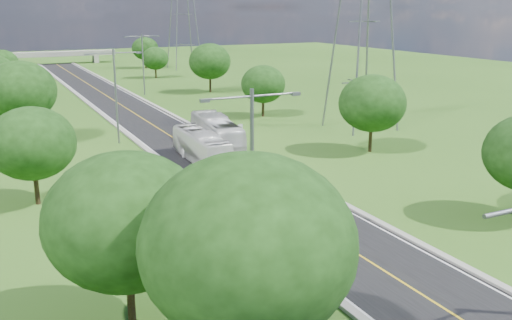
{
  "coord_description": "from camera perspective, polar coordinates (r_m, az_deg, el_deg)",
  "views": [
    {
      "loc": [
        -19.16,
        -15.23,
        14.21
      ],
      "look_at": [
        -0.76,
        22.14,
        3.0
      ],
      "focal_mm": 40.0,
      "sensor_mm": 36.0,
      "label": 1
    }
  ],
  "objects": [
    {
      "name": "tree_rb",
      "position": [
        58.03,
        11.55,
        5.58
      ],
      "size": [
        6.72,
        6.72,
        7.82
      ],
      "color": "black",
      "rests_on": "ground"
    },
    {
      "name": "streetlight_mid_left",
      "position": [
        62.2,
        -13.87,
        6.99
      ],
      "size": [
        5.9,
        0.25,
        10.0
      ],
      "color": "slate",
      "rests_on": "ground"
    },
    {
      "name": "streetlight_far_right",
      "position": [
        96.92,
        -11.24,
        9.88
      ],
      "size": [
        5.9,
        0.25,
        10.0
      ],
      "color": "slate",
      "rests_on": "ground"
    },
    {
      "name": "power_tower_near",
      "position": [
        68.88,
        10.83,
        14.63
      ],
      "size": [
        9.0,
        6.4,
        28.0
      ],
      "color": "slate",
      "rests_on": "ground"
    },
    {
      "name": "power_tower_far",
      "position": [
        137.84,
        -7.34,
        14.86
      ],
      "size": [
        9.0,
        6.4,
        28.0
      ],
      "color": "slate",
      "rests_on": "ground"
    },
    {
      "name": "ground",
      "position": [
        78.92,
        -11.76,
        4.37
      ],
      "size": [
        260.0,
        260.0,
        0.0
      ],
      "primitive_type": "plane",
      "color": "#2D5518",
      "rests_on": "ground"
    },
    {
      "name": "tree_rd",
      "position": [
        98.54,
        -4.64,
        9.8
      ],
      "size": [
        7.14,
        7.14,
        8.3
      ],
      "color": "black",
      "rests_on": "ground"
    },
    {
      "name": "tree_lf",
      "position": [
        20.8,
        -0.8,
        -8.52
      ],
      "size": [
        7.98,
        7.98,
        9.28
      ],
      "color": "black",
      "rests_on": "ground"
    },
    {
      "name": "tree_re",
      "position": [
        120.48,
        -10.05,
        9.98
      ],
      "size": [
        5.46,
        5.46,
        6.35
      ],
      "color": "black",
      "rests_on": "ground"
    },
    {
      "name": "tree_lb",
      "position": [
        44.39,
        -21.5,
        1.56
      ],
      "size": [
        6.3,
        6.3,
        7.33
      ],
      "color": "black",
      "rests_on": "ground"
    },
    {
      "name": "overpass",
      "position": [
        156.85,
        -19.43,
        9.91
      ],
      "size": [
        30.0,
        3.0,
        3.2
      ],
      "color": "gray",
      "rests_on": "ground"
    },
    {
      "name": "bus_outbound",
      "position": [
        58.44,
        -3.99,
        2.7
      ],
      "size": [
        4.45,
        12.32,
        3.36
      ],
      "primitive_type": "imported",
      "rotation": [
        0.0,
        0.0,
        3.0
      ],
      "color": "silver",
      "rests_on": "road"
    },
    {
      "name": "bus_inbound",
      "position": [
        53.79,
        -5.49,
        1.35
      ],
      "size": [
        2.72,
        10.55,
        2.92
      ],
      "primitive_type": "imported",
      "rotation": [
        0.0,
        0.0,
        -0.03
      ],
      "color": "white",
      "rests_on": "road"
    },
    {
      "name": "curb_left",
      "position": [
        83.78,
        -15.64,
        4.81
      ],
      "size": [
        0.5,
        150.0,
        0.22
      ],
      "primitive_type": "cube",
      "color": "gray",
      "rests_on": "ground"
    },
    {
      "name": "tree_la",
      "position": [
        25.42,
        -12.86,
        -5.93
      ],
      "size": [
        7.14,
        7.14,
        8.3
      ],
      "color": "black",
      "rests_on": "ground"
    },
    {
      "name": "tree_lc",
      "position": [
        65.93,
        -22.51,
        6.4
      ],
      "size": [
        7.56,
        7.56,
        8.79
      ],
      "color": "black",
      "rests_on": "ground"
    },
    {
      "name": "tree_rc",
      "position": [
        76.06,
        0.72,
        7.6
      ],
      "size": [
        5.88,
        5.88,
        6.84
      ],
      "color": "black",
      "rests_on": "ground"
    },
    {
      "name": "curb_right",
      "position": [
        85.71,
        -10.04,
        5.36
      ],
      "size": [
        0.5,
        150.0,
        0.22
      ],
      "primitive_type": "cube",
      "color": "gray",
      "rests_on": "ground"
    },
    {
      "name": "tree_le",
      "position": [
        113.76,
        -24.06,
        8.79
      ],
      "size": [
        5.88,
        5.88,
        6.84
      ],
      "color": "black",
      "rests_on": "ground"
    },
    {
      "name": "streetlight_near_left",
      "position": [
        31.35,
        -0.4,
        -0.22
      ],
      "size": [
        5.9,
        0.25,
        10.0
      ],
      "color": "slate",
      "rests_on": "ground"
    },
    {
      "name": "road",
      "position": [
        84.66,
        -12.81,
        5.04
      ],
      "size": [
        8.0,
        150.0,
        0.06
      ],
      "primitive_type": "cube",
      "color": "black",
      "rests_on": "ground"
    },
    {
      "name": "speed_limit_sign",
      "position": [
        59.87,
        -1.58,
        2.9
      ],
      "size": [
        0.55,
        0.09,
        2.4
      ],
      "color": "slate",
      "rests_on": "ground"
    },
    {
      "name": "tree_rf",
      "position": [
        140.57,
        -11.03,
        10.88
      ],
      "size": [
        6.3,
        6.3,
        7.33
      ],
      "color": "black",
      "rests_on": "ground"
    }
  ]
}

